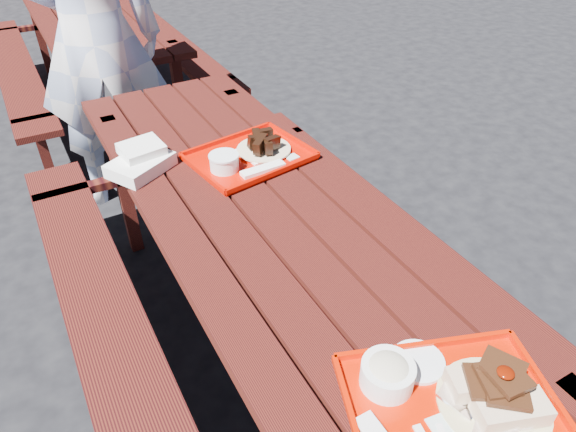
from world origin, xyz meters
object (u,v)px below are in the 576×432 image
(picnic_table_far, at_px, (94,37))
(near_tray, at_px, (451,396))
(picnic_table_near, at_px, (268,252))
(person, at_px, (94,38))
(far_tray, at_px, (249,156))

(picnic_table_far, distance_m, near_tray, 3.66)
(picnic_table_near, distance_m, picnic_table_far, 2.80)
(near_tray, relative_size, person, 0.29)
(far_tray, bearing_deg, person, 103.98)
(near_tray, bearing_deg, picnic_table_far, 90.20)
(far_tray, height_order, person, person)
(picnic_table_near, xyz_separation_m, picnic_table_far, (0.00, 2.80, 0.00))
(picnic_table_near, distance_m, person, 1.55)
(far_tray, distance_m, person, 1.22)
(picnic_table_far, xyz_separation_m, far_tray, (0.09, -2.48, 0.21))
(person, bearing_deg, picnic_table_near, 110.55)
(picnic_table_near, relative_size, person, 1.27)
(picnic_table_far, xyz_separation_m, near_tray, (0.01, -3.65, 0.22))
(person, bearing_deg, far_tray, 116.84)
(picnic_table_far, relative_size, near_tray, 4.37)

